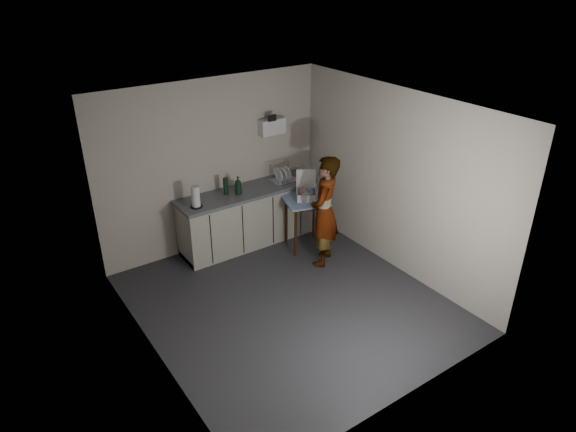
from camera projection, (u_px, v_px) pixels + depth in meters
ground at (289, 303)px, 6.77m from camera, size 4.00×4.00×0.00m
wall_back at (214, 166)px, 7.64m from camera, size 3.60×0.02×2.60m
wall_right at (396, 182)px, 7.09m from camera, size 0.02×4.00×2.60m
wall_left at (147, 259)px, 5.27m from camera, size 0.02×4.00×2.60m
ceiling at (290, 109)px, 5.60m from camera, size 3.60×4.00×0.01m
kitchen_counter at (249, 218)px, 8.03m from camera, size 2.24×0.62×0.91m
wall_shelf at (272, 127)px, 7.90m from camera, size 0.42×0.18×0.37m
side_table at (305, 205)px, 7.79m from camera, size 0.78×0.78×0.81m
standing_man at (324, 211)px, 7.33m from camera, size 0.72×0.69×1.66m
soap_bottle at (238, 185)px, 7.63m from camera, size 0.11×0.11×0.28m
soda_can at (240, 187)px, 7.77m from camera, size 0.06×0.06×0.12m
dark_bottle at (226, 186)px, 7.61m from camera, size 0.08×0.08×0.26m
paper_towel at (196, 197)px, 7.21m from camera, size 0.18×0.18×0.31m
dish_rack at (283, 177)px, 8.09m from camera, size 0.40×0.30×0.28m
bakery_box at (306, 193)px, 7.74m from camera, size 0.41×0.41×0.41m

